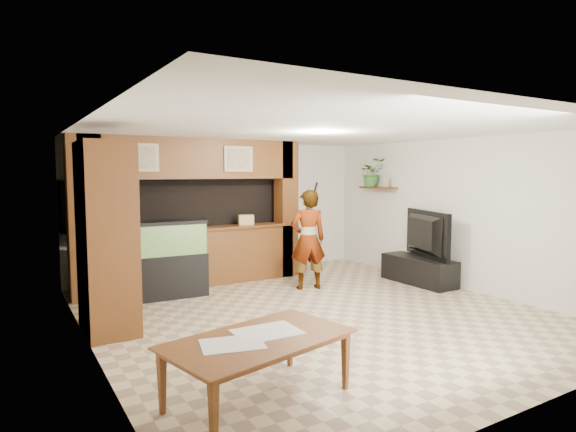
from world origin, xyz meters
TOP-DOWN VIEW (x-y plane):
  - floor at (0.00, 0.00)m, footprint 6.50×6.50m
  - ceiling at (0.00, 0.00)m, footprint 6.50×6.50m
  - wall_back at (0.00, 3.25)m, footprint 6.00×0.00m
  - wall_left at (-3.00, 0.00)m, footprint 0.00×6.50m
  - wall_right at (3.00, 0.00)m, footprint 0.00×6.50m
  - partition at (-0.95, 2.64)m, footprint 4.20×0.99m
  - wall_clock at (-2.97, 1.00)m, footprint 0.05×0.25m
  - wall_shelf at (2.85, 1.95)m, footprint 0.25×0.90m
  - pantry_cabinet at (-2.70, 0.71)m, footprint 0.60×0.98m
  - trash_can at (-2.47, 0.80)m, footprint 0.27×0.27m
  - aquarium at (-1.50, 1.95)m, footprint 1.12×0.42m
  - tv_stand at (2.65, 0.59)m, footprint 0.52×1.43m
  - television at (2.65, 0.59)m, footprint 0.66×1.46m
  - photo_frame at (2.85, 1.71)m, footprint 0.05×0.13m
  - potted_plant at (2.82, 2.11)m, footprint 0.63×0.58m
  - person at (0.70, 1.30)m, footprint 0.72×0.57m
  - microphone at (0.75, 1.14)m, footprint 0.04×0.10m
  - dining_table at (-1.93, -1.97)m, footprint 1.79×1.24m
  - newspaper_a at (-2.21, -1.97)m, footprint 0.60×0.49m
  - newspaper_b at (-1.81, -1.85)m, footprint 0.60×0.44m
  - counter_box at (0.08, 2.45)m, footprint 0.32×0.26m

SIDE VIEW (x-z plane):
  - floor at x=0.00m, z-range 0.00..0.00m
  - tv_stand at x=2.65m, z-range 0.00..0.48m
  - trash_can at x=-2.47m, z-range 0.00..0.49m
  - dining_table at x=-1.93m, z-range 0.00..0.57m
  - newspaper_a at x=-2.21m, z-range 0.57..0.58m
  - newspaper_b at x=-1.81m, z-range 0.57..0.58m
  - aquarium at x=-1.50m, z-range -0.01..1.23m
  - person at x=0.70m, z-range 0.00..1.72m
  - television at x=2.65m, z-range 0.48..1.33m
  - counter_box at x=0.08m, z-range 1.04..1.22m
  - pantry_cabinet at x=-2.70m, z-range 0.00..2.39m
  - wall_back at x=0.00m, z-range -1.70..4.30m
  - wall_left at x=-3.00m, z-range -1.95..4.55m
  - wall_right at x=3.00m, z-range -1.95..4.55m
  - partition at x=-0.95m, z-range 0.01..2.61m
  - wall_shelf at x=2.85m, z-range 1.68..1.72m
  - microphone at x=0.75m, z-range 1.68..1.85m
  - photo_frame at x=2.85m, z-range 1.72..1.90m
  - wall_clock at x=-2.97m, z-range 1.77..2.02m
  - potted_plant at x=2.82m, z-range 1.72..2.30m
  - ceiling at x=0.00m, z-range 2.60..2.60m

